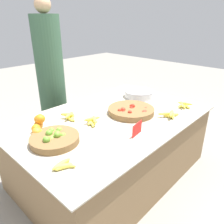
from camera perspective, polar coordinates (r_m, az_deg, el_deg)
ground_plane at (r=2.37m, az=0.00°, el=-15.26°), size 12.00×12.00×0.00m
market_table at (r=2.19m, az=0.00°, el=-8.80°), size 1.85×1.20×0.63m
lime_bowl at (r=1.68m, az=-14.63°, el=-6.78°), size 0.36×0.36×0.09m
tomato_basket at (r=2.11m, az=5.09°, el=0.36°), size 0.44×0.44×0.08m
orange_pile at (r=1.86m, az=-18.73°, el=-3.19°), size 0.17×0.19×0.13m
metal_bowl at (r=2.57m, az=6.99°, el=4.76°), size 0.33×0.33×0.08m
price_sign at (r=1.73m, az=6.57°, el=-4.41°), size 0.14×0.03×0.10m
banana_bunch_front_center at (r=2.37m, az=18.32°, el=1.71°), size 0.16×0.15×0.05m
banana_bunch_front_left at (r=1.42m, az=-12.59°, el=-13.44°), size 0.15×0.12×0.03m
banana_bunch_middle_right at (r=1.91m, az=-5.15°, el=-2.30°), size 0.15×0.17×0.06m
banana_bunch_back_center at (r=2.09m, az=14.99°, el=-0.64°), size 0.19×0.15×0.06m
banana_bunch_front_right at (r=2.03m, az=-11.04°, el=-1.08°), size 0.16×0.17×0.06m
vendor_person at (r=2.74m, az=-15.60°, el=7.89°), size 0.32×0.32×1.70m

